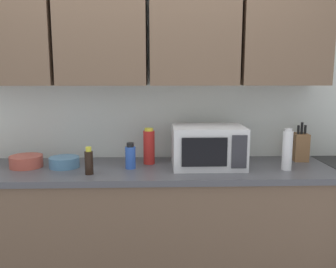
{
  "coord_description": "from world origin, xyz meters",
  "views": [
    {
      "loc": [
        0.05,
        -2.63,
        1.52
      ],
      "look_at": [
        0.13,
        -0.25,
        1.12
      ],
      "focal_mm": 37.77,
      "sensor_mm": 36.0,
      "label": 1
    }
  ],
  "objects_px": {
    "bottle_blue_cleaner": "(130,157)",
    "bowl_mixing_large": "(64,162)",
    "microwave": "(208,146)",
    "bottle_soy_dark": "(89,162)",
    "bottle_red_sauce": "(149,147)",
    "bowl_ceramic_small": "(26,161)",
    "knife_block": "(300,147)",
    "bottle_white_jar": "(287,150)"
  },
  "relations": [
    {
      "from": "microwave",
      "to": "bottle_red_sauce",
      "type": "xyz_separation_m",
      "value": [
        -0.4,
        0.09,
        -0.02
      ]
    },
    {
      "from": "bottle_blue_cleaner",
      "to": "bowl_mixing_large",
      "type": "distance_m",
      "value": 0.46
    },
    {
      "from": "bottle_soy_dark",
      "to": "bowl_mixing_large",
      "type": "xyz_separation_m",
      "value": [
        -0.2,
        0.18,
        -0.05
      ]
    },
    {
      "from": "bottle_red_sauce",
      "to": "bowl_mixing_large",
      "type": "height_order",
      "value": "bottle_red_sauce"
    },
    {
      "from": "microwave",
      "to": "bottle_soy_dark",
      "type": "xyz_separation_m",
      "value": [
        -0.77,
        -0.17,
        -0.06
      ]
    },
    {
      "from": "bowl_ceramic_small",
      "to": "bottle_blue_cleaner",
      "type": "bearing_deg",
      "value": -4.71
    },
    {
      "from": "bottle_red_sauce",
      "to": "bottle_blue_cleaner",
      "type": "bearing_deg",
      "value": -133.99
    },
    {
      "from": "microwave",
      "to": "bowl_mixing_large",
      "type": "xyz_separation_m",
      "value": [
        -0.98,
        0.01,
        -0.1
      ]
    },
    {
      "from": "bottle_red_sauce",
      "to": "bowl_ceramic_small",
      "type": "bearing_deg",
      "value": -175.43
    },
    {
      "from": "bottle_blue_cleaner",
      "to": "bowl_mixing_large",
      "type": "bearing_deg",
      "value": 174.22
    },
    {
      "from": "bottle_white_jar",
      "to": "bowl_ceramic_small",
      "type": "relative_size",
      "value": 1.26
    },
    {
      "from": "knife_block",
      "to": "bottle_soy_dark",
      "type": "bearing_deg",
      "value": -167.86
    },
    {
      "from": "microwave",
      "to": "bowl_ceramic_small",
      "type": "relative_size",
      "value": 2.2
    },
    {
      "from": "bottle_red_sauce",
      "to": "knife_block",
      "type": "bearing_deg",
      "value": 2.95
    },
    {
      "from": "microwave",
      "to": "bottle_white_jar",
      "type": "bearing_deg",
      "value": -11.61
    },
    {
      "from": "bowl_ceramic_small",
      "to": "bowl_mixing_large",
      "type": "bearing_deg",
      "value": -2.84
    },
    {
      "from": "bowl_mixing_large",
      "to": "microwave",
      "type": "bearing_deg",
      "value": -0.5
    },
    {
      "from": "bottle_blue_cleaner",
      "to": "bottle_white_jar",
      "type": "bearing_deg",
      "value": -3.72
    },
    {
      "from": "knife_block",
      "to": "bottle_soy_dark",
      "type": "distance_m",
      "value": 1.51
    },
    {
      "from": "bowl_ceramic_small",
      "to": "bowl_mixing_large",
      "type": "height_order",
      "value": "bowl_ceramic_small"
    },
    {
      "from": "knife_block",
      "to": "bottle_white_jar",
      "type": "distance_m",
      "value": 0.31
    },
    {
      "from": "bottle_red_sauce",
      "to": "bowl_ceramic_small",
      "type": "distance_m",
      "value": 0.84
    },
    {
      "from": "bottle_blue_cleaner",
      "to": "bowl_ceramic_small",
      "type": "bearing_deg",
      "value": 175.29
    },
    {
      "from": "microwave",
      "to": "bottle_soy_dark",
      "type": "relative_size",
      "value": 2.73
    },
    {
      "from": "bottle_soy_dark",
      "to": "bowl_mixing_large",
      "type": "distance_m",
      "value": 0.27
    },
    {
      "from": "bottle_soy_dark",
      "to": "bowl_mixing_large",
      "type": "relative_size",
      "value": 0.87
    },
    {
      "from": "bottle_blue_cleaner",
      "to": "bowl_ceramic_small",
      "type": "relative_size",
      "value": 0.81
    },
    {
      "from": "knife_block",
      "to": "bottle_white_jar",
      "type": "relative_size",
      "value": 1.03
    },
    {
      "from": "bottle_soy_dark",
      "to": "bowl_ceramic_small",
      "type": "height_order",
      "value": "bottle_soy_dark"
    },
    {
      "from": "bottle_soy_dark",
      "to": "bottle_red_sauce",
      "type": "bearing_deg",
      "value": 35.01
    },
    {
      "from": "bottle_white_jar",
      "to": "bowl_mixing_large",
      "type": "distance_m",
      "value": 1.49
    },
    {
      "from": "bottle_white_jar",
      "to": "bottle_soy_dark",
      "type": "relative_size",
      "value": 1.56
    },
    {
      "from": "bottle_red_sauce",
      "to": "bowl_ceramic_small",
      "type": "xyz_separation_m",
      "value": [
        -0.83,
        -0.07,
        -0.08
      ]
    },
    {
      "from": "bottle_white_jar",
      "to": "bowl_ceramic_small",
      "type": "distance_m",
      "value": 1.75
    },
    {
      "from": "microwave",
      "to": "bottle_red_sauce",
      "type": "bearing_deg",
      "value": 167.73
    },
    {
      "from": "bottle_soy_dark",
      "to": "bowl_ceramic_small",
      "type": "relative_size",
      "value": 0.81
    },
    {
      "from": "bottle_soy_dark",
      "to": "bottle_blue_cleaner",
      "type": "height_order",
      "value": "same"
    },
    {
      "from": "bottle_white_jar",
      "to": "knife_block",
      "type": "bearing_deg",
      "value": 52.73
    },
    {
      "from": "knife_block",
      "to": "bottle_soy_dark",
      "type": "xyz_separation_m",
      "value": [
        -1.47,
        -0.32,
        -0.02
      ]
    },
    {
      "from": "microwave",
      "to": "bottle_blue_cleaner",
      "type": "height_order",
      "value": "microwave"
    },
    {
      "from": "microwave",
      "to": "bottle_blue_cleaner",
      "type": "relative_size",
      "value": 2.73
    },
    {
      "from": "microwave",
      "to": "bottle_blue_cleaner",
      "type": "xyz_separation_m",
      "value": [
        -0.52,
        -0.04,
        -0.06
      ]
    }
  ]
}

